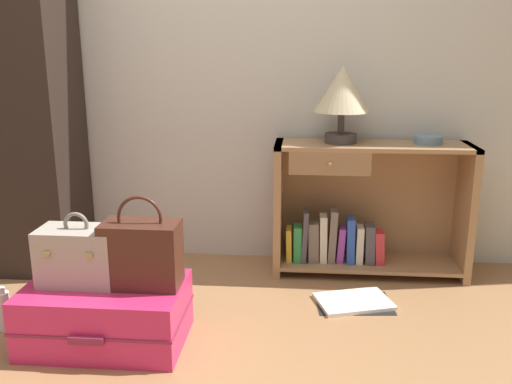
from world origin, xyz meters
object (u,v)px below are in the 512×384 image
Objects in this scene: suitcase_large at (106,314)px; train_case at (79,255)px; table_lamp at (342,92)px; bowl at (428,140)px; open_book_on_floor at (354,302)px; bookshelf at (361,211)px; bottle at (3,310)px; handbag at (142,253)px.

train_case is at bearing 168.01° from suitcase_large.
table_lamp reaches higher than suitcase_large.
table_lamp is at bearing 37.49° from train_case.
bowl is 0.37× the size of open_book_on_floor.
table_lamp reaches higher than bookshelf.
bowl reaches higher than suitcase_large.
bowl is at bearing 22.73° from bottle.
bottle is at bearing 175.42° from handbag.
bookshelf reaches higher than handbag.
suitcase_large is at bearing -142.22° from bookshelf.
train_case reaches higher than suitcase_large.
bookshelf reaches higher than train_case.
table_lamp is 2.07× the size of bottle.
open_book_on_floor is at bearing 13.63° from bottle.
bookshelf is at bearing 81.54° from open_book_on_floor.
bookshelf is 1.47m from suitcase_large.
handbag is at bearing -138.54° from bookshelf.
bookshelf is 2.58× the size of table_lamp.
suitcase_large is at bearing -138.93° from table_lamp.
train_case is 0.79× the size of open_book_on_floor.
bottle is 0.48× the size of open_book_on_floor.
bottle is (-1.98, -0.83, -0.66)m from bowl.
train_case is at bearing -142.51° from table_lamp.
handbag is at bearing -4.58° from bottle.
bottle is at bearing -166.37° from open_book_on_floor.
handbag is 0.95× the size of open_book_on_floor.
bookshelf reaches higher than open_book_on_floor.
bowl is 1.84m from suitcase_large.
open_book_on_floor is at bearing -131.60° from bowl.
handbag is at bearing -146.11° from bowl.
bottle is (-1.52, -0.81, -0.90)m from table_lamp.
bottle is at bearing -153.69° from bookshelf.
bowl is 2.24m from bottle.
table_lamp is (-0.13, -0.00, 0.65)m from bookshelf.
suitcase_large is 3.40× the size of bottle.
handbag is at bearing -0.68° from train_case.
suitcase_large is 1.18m from open_book_on_floor.
open_book_on_floor is (-0.40, -0.45, -0.74)m from bowl.
suitcase_large is 1.73× the size of handbag.
bowl is (0.33, 0.01, 0.40)m from bookshelf.
bookshelf is 1.86m from bottle.
bowl reaches higher than open_book_on_floor.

